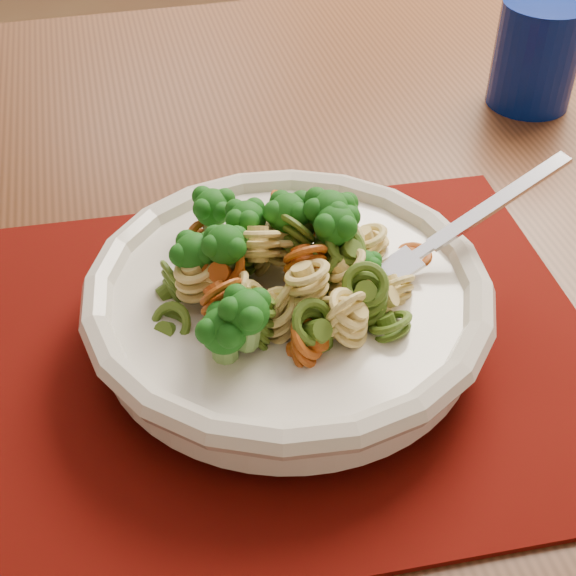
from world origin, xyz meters
TOP-DOWN VIEW (x-y plane):
  - dining_table at (-0.76, -0.70)m, footprint 1.56×1.29m
  - placemat at (-0.82, -0.84)m, footprint 0.53×0.48m
  - pasta_bowl at (-0.80, -0.84)m, footprint 0.26×0.26m
  - pasta_broccoli_heap at (-0.80, -0.84)m, footprint 0.22×0.22m
  - fork at (-0.74, -0.87)m, footprint 0.18×0.05m
  - tumbler at (-0.43, -0.70)m, footprint 0.08×0.08m

SIDE VIEW (x-z plane):
  - dining_table at x=-0.76m, z-range 0.28..1.06m
  - placemat at x=-0.82m, z-range 0.79..0.79m
  - pasta_bowl at x=-0.80m, z-range 0.79..0.84m
  - fork at x=-0.74m, z-range 0.80..0.87m
  - pasta_broccoli_heap at x=-0.80m, z-range 0.80..0.87m
  - tumbler at x=-0.43m, z-range 0.79..0.88m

